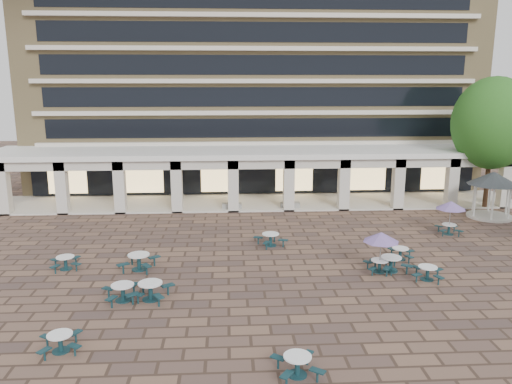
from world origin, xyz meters
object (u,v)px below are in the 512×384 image
picnic_table_0 (150,289)px  gazebo (493,183)px  planter_left (232,204)px  picnic_table_2 (297,364)px  picnic_table_1 (123,291)px  planter_right (290,203)px

picnic_table_0 → gazebo: 26.00m
planter_left → picnic_table_0: bearing=-103.3°
picnic_table_2 → picnic_table_1: bearing=129.1°
picnic_table_0 → picnic_table_2: bearing=-34.6°
picnic_table_1 → picnic_table_2: (7.06, -6.25, -0.03)m
picnic_table_0 → planter_right: 18.10m
picnic_table_0 → planter_left: 16.51m
planter_left → planter_right: (4.52, -0.00, -0.04)m
picnic_table_1 → planter_right: (9.56, 16.09, -0.03)m
picnic_table_1 → gazebo: size_ratio=0.58×
picnic_table_2 → gazebo: size_ratio=0.50×
picnic_table_0 → picnic_table_1: (-1.23, -0.03, -0.03)m
gazebo → picnic_table_0: bearing=-150.4°
gazebo → planter_right: (-14.22, 3.28, -2.08)m
picnic_table_1 → planter_right: bearing=40.1°
picnic_table_0 → planter_right: bearing=75.2°
gazebo → planter_left: bearing=170.1°
picnic_table_0 → planter_right: size_ratio=1.42×
planter_left → planter_right: 4.52m
picnic_table_0 → picnic_table_2: (5.83, -6.28, -0.07)m
picnic_table_1 → gazebo: 27.09m
picnic_table_0 → planter_right: (8.33, 16.06, -0.07)m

